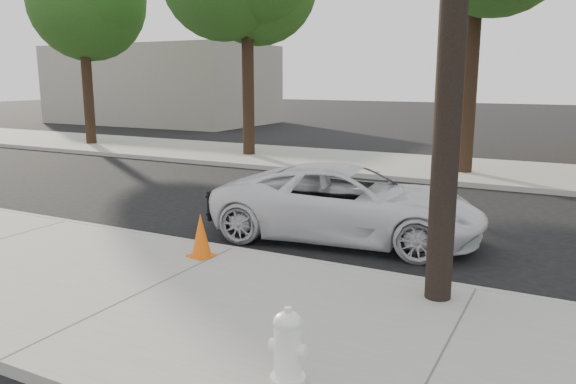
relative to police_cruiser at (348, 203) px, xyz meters
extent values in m
plane|color=black|center=(-1.34, 0.20, -0.69)|extent=(120.00, 120.00, 0.00)
cube|color=gray|center=(-1.34, -4.10, -0.62)|extent=(90.00, 4.40, 0.15)
cube|color=gray|center=(-1.34, 8.70, -0.62)|extent=(90.00, 5.00, 0.15)
cube|color=#9E9B93|center=(-1.34, -1.90, -0.62)|extent=(90.00, 0.12, 0.16)
cube|color=gray|center=(-21.34, 20.20, 1.81)|extent=(14.00, 8.00, 5.00)
cylinder|color=black|center=(-15.34, 8.20, 1.71)|extent=(0.44, 0.44, 4.50)
sphere|color=#1A4614|center=(-15.34, 8.20, 5.46)|extent=(4.50, 4.50, 4.50)
cylinder|color=black|center=(-7.34, 8.40, 1.58)|extent=(0.44, 0.44, 4.25)
cylinder|color=black|center=(0.66, 8.00, 1.83)|extent=(0.44, 0.44, 4.75)
imported|color=white|center=(0.00, 0.00, 0.00)|extent=(5.25, 2.91, 1.39)
cylinder|color=white|center=(1.48, -5.28, -0.51)|extent=(0.34, 0.34, 0.06)
cylinder|color=white|center=(1.48, -5.28, -0.25)|extent=(0.26, 0.26, 0.59)
ellipsoid|color=white|center=(1.48, -5.28, 0.07)|extent=(0.28, 0.28, 0.20)
cylinder|color=white|center=(1.48, -5.28, -0.19)|extent=(0.37, 0.14, 0.12)
cylinder|color=white|center=(1.48, -5.28, -0.19)|extent=(0.16, 0.20, 0.15)
cube|color=#F4600C|center=(-1.54, -2.53, -0.53)|extent=(0.44, 0.44, 0.02)
cone|color=#F4600C|center=(-1.54, -2.53, -0.19)|extent=(0.39, 0.39, 0.71)
camera|label=1|loc=(3.75, -9.59, 2.31)|focal=35.00mm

